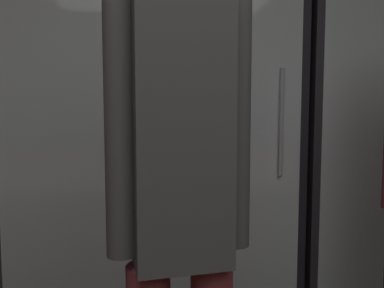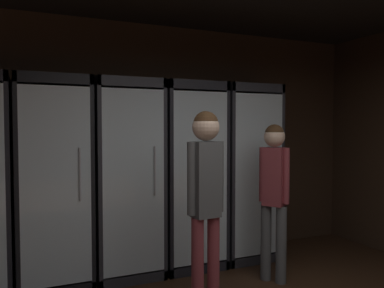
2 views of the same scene
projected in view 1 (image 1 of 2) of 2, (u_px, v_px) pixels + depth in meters
name	position (u px, v px, depth m)	size (l,w,h in m)	color
wall_back	(187.00, 80.00, 2.44)	(6.00, 0.06, 2.80)	#382619
cooler_center	(84.00, 145.00, 2.06)	(0.71, 0.67, 2.10)	#2B2B30
cooler_right	(219.00, 142.00, 2.17)	(0.71, 0.67, 2.10)	black
cooler_far_right	(342.00, 142.00, 2.27)	(0.71, 0.67, 2.10)	#2B2B30
shopper_near	(180.00, 157.00, 0.91)	(0.35, 0.23, 1.73)	brown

